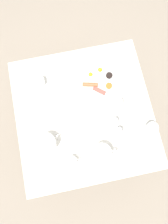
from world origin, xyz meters
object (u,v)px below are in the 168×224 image
at_px(teapot_near, 47,143).
at_px(creamer_jug, 73,161).
at_px(wine_glass_spare, 139,109).
at_px(water_glass_tall, 116,103).
at_px(water_glass_short, 150,129).
at_px(pepper_grinder, 119,131).
at_px(teapot_far, 101,153).
at_px(breakfast_plate, 99,81).
at_px(knife_by_plate, 34,112).
at_px(teacup_with_saucer_left, 39,82).
at_px(fork_by_plate, 77,118).
at_px(salt_grinder, 114,121).

relative_size(teapot_near, creamer_jug, 2.44).
bearing_deg(wine_glass_spare, water_glass_tall, 154.74).
bearing_deg(water_glass_short, pepper_grinder, 171.21).
bearing_deg(teapot_far, breakfast_plate, -97.53).
relative_size(teapot_far, pepper_grinder, 2.14).
height_order(wine_glass_spare, knife_by_plate, wine_glass_spare).
bearing_deg(teacup_with_saucer_left, wine_glass_spare, -28.16).
height_order(teacup_with_saucer_left, fork_by_plate, teacup_with_saucer_left).
bearing_deg(knife_by_plate, breakfast_plate, 15.32).
distance_m(teacup_with_saucer_left, water_glass_tall, 0.57).
distance_m(water_glass_tall, fork_by_plate, 0.29).
bearing_deg(teacup_with_saucer_left, knife_by_plate, -110.59).
relative_size(teapot_far, salt_grinder, 2.14).
xyz_separation_m(wine_glass_spare, creamer_jug, (-0.52, -0.25, -0.03)).
bearing_deg(fork_by_plate, water_glass_tall, 7.14).
relative_size(teacup_with_saucer_left, creamer_jug, 1.68).
height_order(breakfast_plate, salt_grinder, salt_grinder).
relative_size(teapot_near, teapot_far, 0.95).
relative_size(breakfast_plate, creamer_jug, 3.62).
distance_m(teacup_with_saucer_left, pepper_grinder, 0.67).
distance_m(teacup_with_saucer_left, wine_glass_spare, 0.73).
distance_m(pepper_grinder, fork_by_plate, 0.31).
relative_size(wine_glass_spare, knife_by_plate, 0.58).
distance_m(wine_glass_spare, salt_grinder, 0.19).
bearing_deg(creamer_jug, knife_by_plate, 118.35).
relative_size(breakfast_plate, knife_by_plate, 1.53).
distance_m(pepper_grinder, salt_grinder, 0.07).
height_order(teapot_near, salt_grinder, teapot_near).
bearing_deg(fork_by_plate, pepper_grinder, -30.64).
xyz_separation_m(teapot_far, pepper_grinder, (0.15, 0.12, -0.00)).
distance_m(water_glass_short, creamer_jug, 0.56).
bearing_deg(water_glass_short, salt_grinder, 154.36).
xyz_separation_m(wine_glass_spare, knife_by_plate, (-0.72, 0.14, -0.06)).
distance_m(pepper_grinder, knife_by_plate, 0.61).
xyz_separation_m(water_glass_short, creamer_jug, (-0.55, -0.10, -0.04)).
height_order(teapot_far, water_glass_tall, teapot_far).
bearing_deg(salt_grinder, teacup_with_saucer_left, 139.51).
xyz_separation_m(breakfast_plate, salt_grinder, (0.03, -0.32, 0.04)).
bearing_deg(salt_grinder, pepper_grinder, -80.28).
bearing_deg(teapot_near, teacup_with_saucer_left, 65.79).
bearing_deg(salt_grinder, teapot_near, -173.56).
height_order(teapot_far, creamer_jug, teapot_far).
relative_size(teapot_far, water_glass_short, 1.60).
bearing_deg(water_glass_short, breakfast_plate, 120.25).
xyz_separation_m(wine_glass_spare, pepper_grinder, (-0.17, -0.12, -0.01)).
height_order(water_glass_short, fork_by_plate, water_glass_short).
distance_m(salt_grinder, fork_by_plate, 0.27).
xyz_separation_m(teacup_with_saucer_left, salt_grinder, (0.46, -0.39, 0.02)).
bearing_deg(teacup_with_saucer_left, water_glass_short, -36.26).
xyz_separation_m(teacup_with_saucer_left, creamer_jug, (0.13, -0.60, -0.00)).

